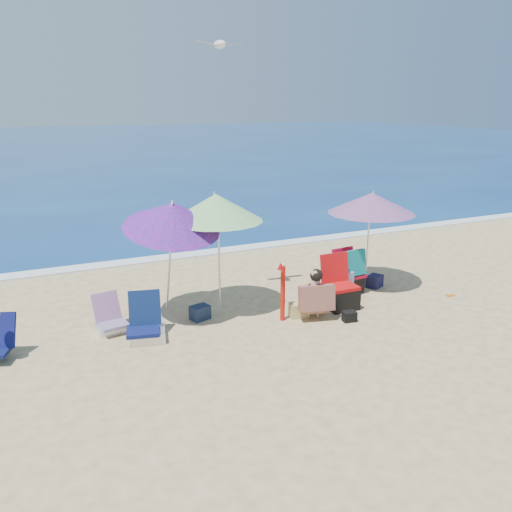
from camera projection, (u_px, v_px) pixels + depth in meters
name	position (u px, v px, depth m)	size (l,w,h in m)	color
ground	(295.00, 329.00, 9.00)	(120.00, 120.00, 0.00)	#D8BC84
sea	(66.00, 145.00, 48.27)	(120.00, 80.00, 0.12)	navy
foam	(202.00, 253.00, 13.45)	(120.00, 0.50, 0.04)	white
umbrella_turquoise	(372.00, 203.00, 10.58)	(1.86, 1.86, 2.07)	silver
umbrella_striped	(216.00, 208.00, 9.26)	(2.00, 2.00, 2.28)	silver
umbrella_blue	(172.00, 216.00, 8.88)	(1.98, 2.04, 2.35)	white
furled_umbrella	(282.00, 288.00, 9.17)	(0.21, 0.20, 1.14)	red
chair_navy	(146.00, 327.00, 8.58)	(0.72, 0.78, 0.76)	#0E174F
chair_rainbow	(110.00, 322.00, 8.88)	(0.56, 0.67, 0.64)	#C04355
camp_chair_left	(340.00, 292.00, 9.86)	(0.60, 0.60, 1.03)	red
camp_chair_right	(349.00, 277.00, 10.61)	(0.59, 0.67, 0.96)	#AB0C24
person_center	(315.00, 295.00, 9.30)	(0.68, 0.65, 0.95)	tan
bag_navy_a	(200.00, 313.00, 9.38)	(0.39, 0.32, 0.26)	#1B263C
bag_black_a	(139.00, 304.00, 9.80)	(0.38, 0.36, 0.23)	black
bag_tan	(298.00, 310.00, 9.48)	(0.34, 0.27, 0.27)	tan
bag_navy_b	(375.00, 281.00, 11.02)	(0.42, 0.39, 0.26)	#1C1A3A
bag_black_b	(349.00, 316.00, 9.30)	(0.27, 0.21, 0.19)	black
orange_item	(450.00, 295.00, 10.53)	(0.20, 0.10, 0.03)	orange
seagull	(220.00, 44.00, 8.83)	(0.85, 0.40, 0.15)	white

